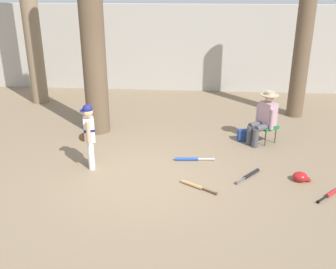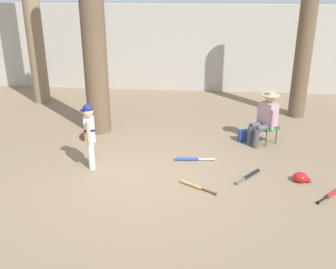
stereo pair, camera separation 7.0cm
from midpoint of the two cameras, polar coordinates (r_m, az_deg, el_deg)
ground_plane at (r=7.44m, az=-3.52°, el=-6.29°), size 60.00×60.00×0.00m
concrete_back_wall at (r=13.06m, az=0.53°, el=12.48°), size 18.00×0.36×2.74m
tree_near_player at (r=9.21m, az=-10.61°, el=14.57°), size 0.92×0.92×5.73m
tree_behind_spectator at (r=10.80m, az=19.49°, el=12.69°), size 0.62×0.62×4.61m
young_ballplayer at (r=7.69m, az=-11.18°, el=0.39°), size 0.44×0.56×1.31m
folding_stool at (r=9.10m, az=14.47°, el=0.98°), size 0.56×0.56×0.41m
seated_spectator at (r=8.95m, az=14.17°, el=2.52°), size 0.65×0.59×1.20m
handbag_beside_stool at (r=9.18m, az=11.50°, el=-0.15°), size 0.36×0.22×0.26m
tree_far_left at (r=12.07m, az=-19.00°, el=16.19°), size 0.78×0.78×5.91m
bat_black_composite at (r=7.62m, az=12.11°, el=-5.78°), size 0.52×0.61×0.07m
bat_blue_youth at (r=8.09m, az=3.45°, el=-3.59°), size 0.81×0.12×0.07m
bat_wood_tan at (r=7.11m, az=4.12°, el=-7.43°), size 0.66×0.46×0.07m
bat_red_barrel at (r=7.42m, az=22.99°, el=-7.97°), size 0.56×0.56×0.07m
batting_helmet_red at (r=7.67m, az=18.96°, el=-5.94°), size 0.32×0.25×0.19m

